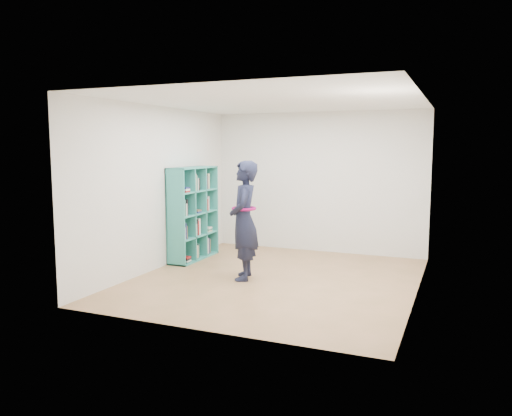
% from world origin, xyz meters
% --- Properties ---
extents(floor, '(4.50, 4.50, 0.00)m').
position_xyz_m(floor, '(0.00, 0.00, 0.00)').
color(floor, olive).
rests_on(floor, ground).
extents(ceiling, '(4.50, 4.50, 0.00)m').
position_xyz_m(ceiling, '(0.00, 0.00, 2.60)').
color(ceiling, white).
rests_on(ceiling, wall_back).
extents(wall_left, '(0.02, 4.50, 2.60)m').
position_xyz_m(wall_left, '(-2.00, 0.00, 1.30)').
color(wall_left, silver).
rests_on(wall_left, floor).
extents(wall_right, '(0.02, 4.50, 2.60)m').
position_xyz_m(wall_right, '(2.00, 0.00, 1.30)').
color(wall_right, silver).
rests_on(wall_right, floor).
extents(wall_back, '(4.00, 0.02, 2.60)m').
position_xyz_m(wall_back, '(0.00, 2.25, 1.30)').
color(wall_back, silver).
rests_on(wall_back, floor).
extents(wall_front, '(4.00, 0.02, 2.60)m').
position_xyz_m(wall_front, '(0.00, -2.25, 1.30)').
color(wall_front, silver).
rests_on(wall_front, floor).
extents(bookshelf, '(0.35, 1.21, 1.61)m').
position_xyz_m(bookshelf, '(-1.84, 0.75, 0.79)').
color(bookshelf, teal).
rests_on(bookshelf, floor).
extents(person, '(0.61, 0.74, 1.76)m').
position_xyz_m(person, '(-0.45, -0.13, 0.88)').
color(person, black).
rests_on(person, floor).
extents(smartphone, '(0.05, 0.08, 0.12)m').
position_xyz_m(smartphone, '(-0.61, -0.09, 1.00)').
color(smartphone, silver).
rests_on(smartphone, person).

